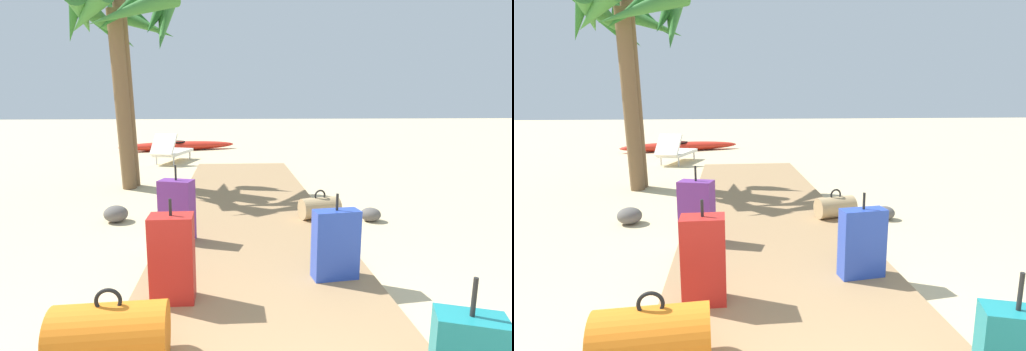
{
  "view_description": "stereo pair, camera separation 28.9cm",
  "coord_description": "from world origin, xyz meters",
  "views": [
    {
      "loc": [
        -0.21,
        -0.9,
        1.68
      ],
      "look_at": [
        0.13,
        4.99,
        0.55
      ],
      "focal_mm": 28.04,
      "sensor_mm": 36.0,
      "label": 1
    },
    {
      "loc": [
        -0.5,
        -0.88,
        1.68
      ],
      "look_at": [
        0.13,
        4.99,
        0.55
      ],
      "focal_mm": 28.04,
      "sensor_mm": 36.0,
      "label": 2
    }
  ],
  "objects": [
    {
      "name": "kayak",
      "position": [
        -2.04,
        12.47,
        0.15
      ],
      "size": [
        3.83,
        1.52,
        0.31
      ],
      "color": "red",
      "rests_on": "ground"
    },
    {
      "name": "suitcase_red",
      "position": [
        -0.71,
        2.12,
        0.44
      ],
      "size": [
        0.35,
        0.23,
        0.84
      ],
      "color": "red",
      "rests_on": "boardwalk"
    },
    {
      "name": "lounge_chair",
      "position": [
        -1.87,
        9.85,
        0.33
      ],
      "size": [
        0.99,
        1.63,
        0.81
      ],
      "color": "white",
      "rests_on": "ground"
    },
    {
      "name": "ground_plane",
      "position": [
        0.0,
        3.63,
        0.0
      ],
      "size": [
        60.0,
        60.0,
        0.0
      ],
      "primitive_type": "plane",
      "color": "#D1BA8C"
    },
    {
      "name": "duffel_bag_tan",
      "position": [
        0.96,
        4.3,
        0.23
      ],
      "size": [
        0.58,
        0.41,
        0.4
      ],
      "color": "tan",
      "rests_on": "boardwalk"
    },
    {
      "name": "duffel_bag_orange",
      "position": [
        -0.97,
        1.35,
        0.27
      ],
      "size": [
        0.71,
        0.43,
        0.49
      ],
      "color": "orange",
      "rests_on": "boardwalk"
    },
    {
      "name": "palm_tree_near_left",
      "position": [
        -2.24,
        6.73,
        2.93
      ],
      "size": [
        2.17,
        2.25,
        3.8
      ],
      "color": "brown",
      "rests_on": "ground"
    },
    {
      "name": "boardwalk",
      "position": [
        0.0,
        4.53,
        0.04
      ],
      "size": [
        2.15,
        9.07,
        0.08
      ],
      "primitive_type": "cube",
      "color": "#9E7A51",
      "rests_on": "ground"
    },
    {
      "name": "suitcase_blue",
      "position": [
        0.7,
        2.45,
        0.4
      ],
      "size": [
        0.43,
        0.22,
        0.79
      ],
      "color": "#2847B7",
      "rests_on": "boardwalk"
    },
    {
      "name": "palm_tree_far_left",
      "position": [
        -2.08,
        6.51,
        2.79
      ],
      "size": [
        2.09,
        2.36,
        3.64
      ],
      "color": "brown",
      "rests_on": "ground"
    },
    {
      "name": "suitcase_purple",
      "position": [
        -0.86,
        3.55,
        0.43
      ],
      "size": [
        0.42,
        0.31,
        0.87
      ],
      "color": "#6B2D84",
      "rests_on": "boardwalk"
    },
    {
      "name": "rock_left_far",
      "position": [
        -1.85,
        4.55,
        0.11
      ],
      "size": [
        0.44,
        0.43,
        0.23
      ],
      "primitive_type": "ellipsoid",
      "rotation": [
        0.0,
        0.0,
        2.71
      ],
      "color": "#5B5651",
      "rests_on": "ground"
    },
    {
      "name": "rock_right_far",
      "position": [
        1.7,
        4.37,
        0.1
      ],
      "size": [
        0.31,
        0.28,
        0.19
      ],
      "primitive_type": "ellipsoid",
      "rotation": [
        0.0,
        0.0,
        3.03
      ],
      "color": "#5B5651",
      "rests_on": "ground"
    }
  ]
}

